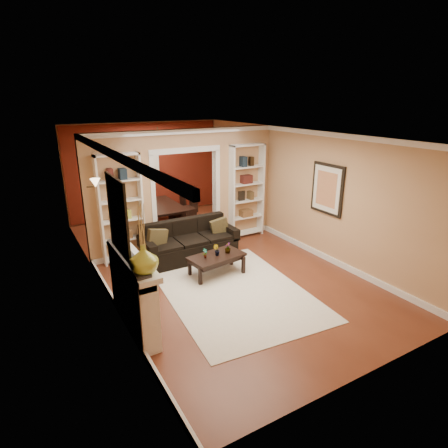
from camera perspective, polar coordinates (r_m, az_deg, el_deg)
floor at (r=8.05m, az=-2.02°, el=-5.85°), size 8.00×8.00×0.00m
ceiling at (r=7.35m, az=-2.26°, el=13.66°), size 8.00×8.00×0.00m
wall_back at (r=11.20m, az=-11.87°, el=8.08°), size 8.00×0.00×8.00m
wall_front at (r=4.67m, az=21.81°, el=-8.14°), size 8.00×0.00×8.00m
wall_left at (r=6.88m, az=-18.93°, el=0.78°), size 0.00×8.00×8.00m
wall_right at (r=8.83m, az=10.93°, el=5.32°), size 0.00×8.00×8.00m
partition_wall at (r=8.63m, az=-5.88°, el=5.26°), size 4.50×0.15×2.70m
red_back_panel at (r=11.17m, az=-11.81°, el=7.91°), size 4.44×0.04×2.64m
dining_window at (r=11.10m, az=-11.82°, el=9.04°), size 0.78×0.03×0.98m
area_rug at (r=6.91m, az=1.62°, el=-10.22°), size 2.62×3.49×0.01m
sofa at (r=8.15m, az=-5.28°, el=-2.50°), size 2.08×0.90×0.81m
pillow_left at (r=7.81m, az=-10.16°, el=-2.15°), size 0.43×0.18×0.42m
pillow_right at (r=8.38m, az=-0.69°, el=-0.48°), size 0.40×0.16×0.39m
coffee_table at (r=7.45m, az=-1.13°, el=-6.24°), size 1.16×0.74×0.41m
plant_left at (r=7.22m, az=-2.90°, el=-4.49°), size 0.12×0.10×0.19m
plant_center at (r=7.32m, az=-1.14°, el=-4.01°), size 0.15×0.15×0.22m
plant_right at (r=7.44m, az=0.56°, el=-3.65°), size 0.15×0.15×0.21m
bookshelf_left at (r=8.04m, az=-15.44°, el=2.18°), size 0.90×0.30×2.30m
bookshelf_right at (r=9.26m, az=3.40°, el=4.99°), size 0.90×0.30×2.30m
fireplace at (r=5.85m, az=-13.49°, el=-10.12°), size 0.32×1.70×1.16m
vase at (r=4.99m, az=-12.12°, el=-5.28°), size 0.50×0.50×0.40m
mirror at (r=5.34m, az=-15.90°, el=1.12°), size 0.03×0.95×1.10m
wall_sconce at (r=7.30m, az=-19.45°, el=5.65°), size 0.18×0.18×0.22m
framed_art at (r=8.05m, az=15.42°, el=5.15°), size 0.04×0.85×1.05m
dining_table at (r=10.29m, az=-9.39°, el=1.32°), size 1.76×0.98×0.62m
dining_chair_nw at (r=9.82m, az=-11.78°, el=0.94°), size 0.42×0.42×0.82m
dining_chair_ne at (r=10.18m, az=-5.94°, el=2.24°), size 0.62×0.62×0.95m
dining_chair_sw at (r=10.38m, az=-12.84°, el=1.68°), size 0.44×0.44×0.77m
dining_chair_se at (r=10.73m, az=-7.25°, el=2.54°), size 0.46×0.46×0.76m
chandelier at (r=9.88m, az=-9.67°, el=10.77°), size 0.50×0.50×0.30m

